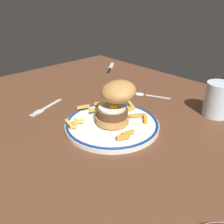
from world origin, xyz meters
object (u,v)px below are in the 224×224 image
at_px(dinner_plate, 112,124).
at_px(knife, 110,68).
at_px(water_glass, 217,102).
at_px(fork, 46,107).
at_px(burger, 115,102).
at_px(spoon, 143,94).

distance_m(dinner_plate, knife, 0.56).
bearing_deg(dinner_plate, water_glass, 59.31).
bearing_deg(dinner_plate, fork, -162.33).
bearing_deg(fork, burger, 18.65).
distance_m(water_glass, fork, 0.54).
height_order(knife, spoon, spoon).
distance_m(dinner_plate, spoon, 0.26).
xyz_separation_m(dinner_plate, water_glass, (0.17, 0.28, 0.04)).
xyz_separation_m(dinner_plate, burger, (0.00, 0.01, 0.07)).
height_order(burger, water_glass, burger).
relative_size(fork, knife, 0.95).
xyz_separation_m(dinner_plate, spoon, (-0.09, 0.24, -0.00)).
relative_size(dinner_plate, burger, 2.16).
bearing_deg(water_glass, knife, 170.49).
bearing_deg(fork, water_glass, 41.43).
relative_size(dinner_plate, knife, 1.78).
bearing_deg(knife, spoon, -22.52).
bearing_deg(fork, spoon, 65.14).
distance_m(fork, spoon, 0.35).
relative_size(water_glass, spoon, 0.81).
distance_m(burger, water_glass, 0.32).
xyz_separation_m(dinner_plate, fork, (-0.24, -0.08, -0.01)).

